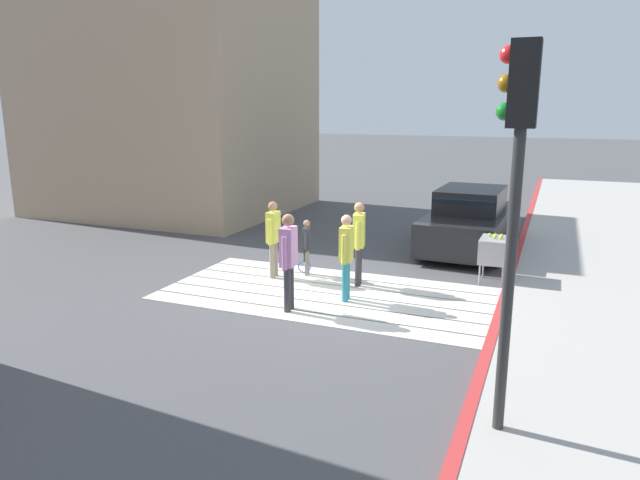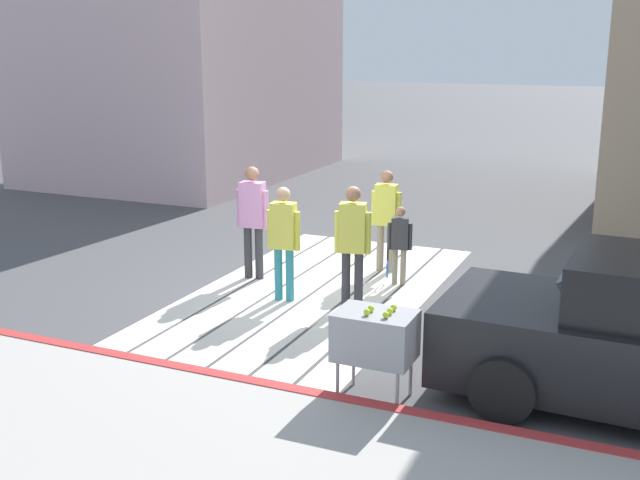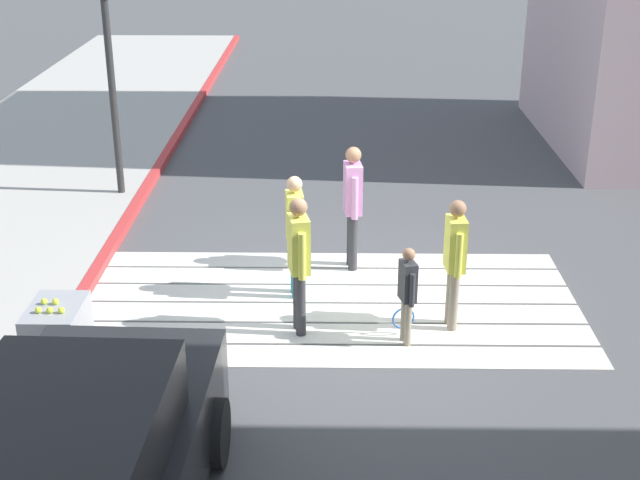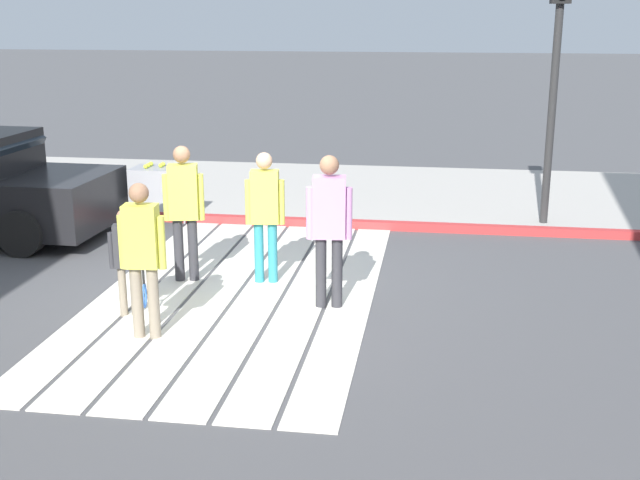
% 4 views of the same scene
% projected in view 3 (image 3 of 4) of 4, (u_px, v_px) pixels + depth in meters
% --- Properties ---
extents(ground_plane, '(120.00, 120.00, 0.00)m').
position_uv_depth(ground_plane, '(330.00, 304.00, 11.40)').
color(ground_plane, '#4C4C4F').
extents(crosswalk_stripes, '(6.40, 3.25, 0.01)m').
position_uv_depth(crosswalk_stripes, '(330.00, 303.00, 11.40)').
color(crosswalk_stripes, silver).
rests_on(crosswalk_stripes, ground).
extents(curb_painted, '(0.16, 40.00, 0.13)m').
position_uv_depth(curb_painted, '(81.00, 298.00, 11.42)').
color(curb_painted, '#BC3333').
rests_on(curb_painted, ground).
extents(traffic_light_corner, '(0.39, 0.28, 4.24)m').
position_uv_depth(traffic_light_corner, '(107.00, 19.00, 13.96)').
color(traffic_light_corner, '#2D2D2D').
rests_on(traffic_light_corner, ground).
extents(tennis_ball_cart, '(0.56, 0.80, 1.02)m').
position_uv_depth(tennis_ball_cart, '(57.00, 328.00, 9.33)').
color(tennis_ball_cart, '#99999E').
rests_on(tennis_ball_cart, ground).
extents(pedestrian_adult_lead, '(0.27, 0.52, 1.77)m').
position_uv_depth(pedestrian_adult_lead, '(353.00, 199.00, 12.06)').
color(pedestrian_adult_lead, '#333338').
rests_on(pedestrian_adult_lead, ground).
extents(pedestrian_adult_trailing, '(0.24, 0.48, 1.65)m').
position_uv_depth(pedestrian_adult_trailing, '(455.00, 255.00, 10.45)').
color(pedestrian_adult_trailing, gray).
rests_on(pedestrian_adult_trailing, ground).
extents(pedestrian_adult_side, '(0.29, 0.50, 1.73)m').
position_uv_depth(pedestrian_adult_side, '(299.00, 256.00, 10.32)').
color(pedestrian_adult_side, '#333338').
rests_on(pedestrian_adult_side, ground).
extents(pedestrian_teen_behind, '(0.25, 0.48, 1.65)m').
position_uv_depth(pedestrian_teen_behind, '(295.00, 228.00, 11.27)').
color(pedestrian_teen_behind, teal).
rests_on(pedestrian_teen_behind, ground).
extents(pedestrian_child_with_racket, '(0.28, 0.41, 1.22)m').
position_uv_depth(pedestrian_child_with_racket, '(407.00, 291.00, 10.19)').
color(pedestrian_child_with_racket, gray).
rests_on(pedestrian_child_with_racket, ground).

